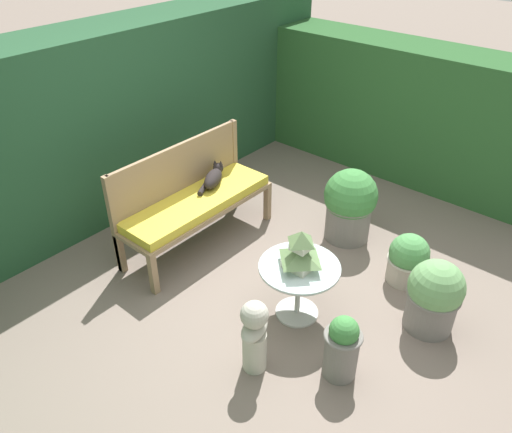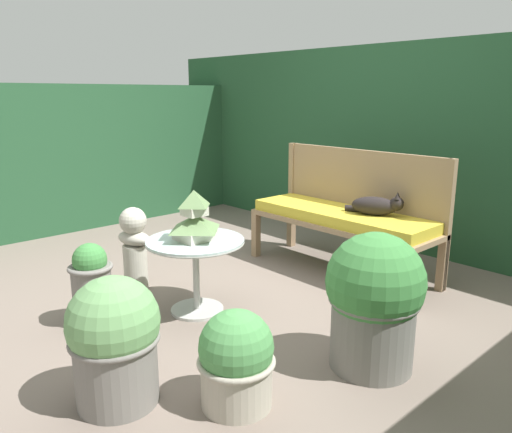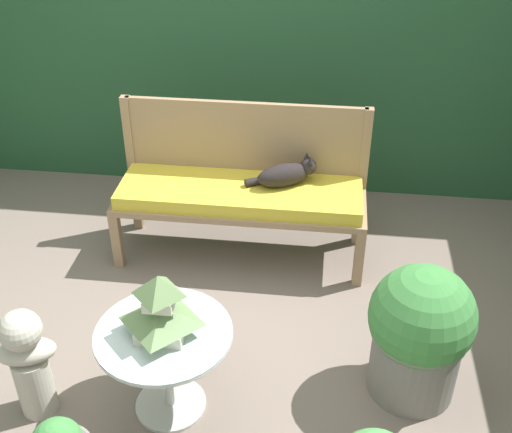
# 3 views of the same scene
# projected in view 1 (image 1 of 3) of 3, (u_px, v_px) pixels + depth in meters

# --- Properties ---
(ground) EXTENTS (30.00, 30.00, 0.00)m
(ground) POSITION_uv_depth(u_px,v_px,m) (266.00, 294.00, 4.35)
(ground) COLOR #75665B
(foliage_hedge_back) EXTENTS (6.40, 0.75, 1.88)m
(foliage_hedge_back) POSITION_uv_depth(u_px,v_px,m) (94.00, 126.00, 5.06)
(foliage_hedge_back) COLOR #234C2D
(foliage_hedge_back) RESTS_ON ground
(foliage_hedge_right) EXTENTS (0.70, 3.50, 1.53)m
(foliage_hedge_right) POSITION_uv_depth(u_px,v_px,m) (412.00, 113.00, 5.81)
(foliage_hedge_right) COLOR #285628
(foliage_hedge_right) RESTS_ON ground
(garden_bench) EXTENTS (1.60, 0.52, 0.52)m
(garden_bench) POSITION_uv_depth(u_px,v_px,m) (198.00, 205.00, 4.74)
(garden_bench) COLOR #937556
(garden_bench) RESTS_ON ground
(bench_backrest) EXTENTS (1.60, 0.06, 0.99)m
(bench_backrest) POSITION_uv_depth(u_px,v_px,m) (178.00, 173.00, 4.72)
(bench_backrest) COLOR #937556
(bench_backrest) RESTS_ON ground
(cat) EXTENTS (0.45, 0.28, 0.19)m
(cat) POSITION_uv_depth(u_px,v_px,m) (213.00, 178.00, 4.87)
(cat) COLOR black
(cat) RESTS_ON garden_bench
(patio_table) EXTENTS (0.65, 0.65, 0.50)m
(patio_table) POSITION_uv_depth(u_px,v_px,m) (299.00, 277.00, 3.94)
(patio_table) COLOR #B7B7B2
(patio_table) RESTS_ON ground
(pagoda_birdhouse) EXTENTS (0.29, 0.29, 0.33)m
(pagoda_birdhouse) POSITION_uv_depth(u_px,v_px,m) (300.00, 252.00, 3.80)
(pagoda_birdhouse) COLOR beige
(pagoda_birdhouse) RESTS_ON patio_table
(garden_bust) EXTENTS (0.31, 0.23, 0.63)m
(garden_bust) POSITION_uv_depth(u_px,v_px,m) (254.00, 334.00, 3.51)
(garden_bust) COLOR #B7B2A3
(garden_bust) RESTS_ON ground
(potted_plant_bench_left) EXTENTS (0.43, 0.43, 0.63)m
(potted_plant_bench_left) POSITION_uv_depth(u_px,v_px,m) (434.00, 296.00, 3.87)
(potted_plant_bench_left) COLOR slate
(potted_plant_bench_left) RESTS_ON ground
(potted_plant_table_near) EXTENTS (0.52, 0.52, 0.74)m
(potted_plant_table_near) POSITION_uv_depth(u_px,v_px,m) (350.00, 204.00, 4.86)
(potted_plant_table_near) COLOR slate
(potted_plant_table_near) RESTS_ON ground
(potted_plant_table_far) EXTENTS (0.28, 0.28, 0.53)m
(potted_plant_table_far) POSITION_uv_depth(u_px,v_px,m) (342.00, 347.00, 3.50)
(potted_plant_table_far) COLOR slate
(potted_plant_table_far) RESTS_ON ground
(potted_plant_hedge_corner) EXTENTS (0.37, 0.37, 0.47)m
(potted_plant_hedge_corner) POSITION_uv_depth(u_px,v_px,m) (408.00, 259.00, 4.39)
(potted_plant_hedge_corner) COLOR #ADA393
(potted_plant_hedge_corner) RESTS_ON ground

